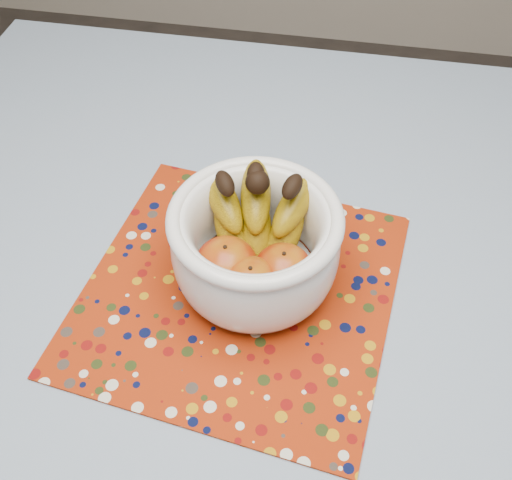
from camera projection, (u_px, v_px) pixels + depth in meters
table at (263, 351)px, 0.86m from camera, size 1.20×1.20×0.75m
tablecloth at (264, 320)px, 0.80m from camera, size 1.32×1.32×0.01m
placemat at (239, 291)px, 0.82m from camera, size 0.46×0.46×0.00m
fruit_bowl at (255, 239)px, 0.77m from camera, size 0.23×0.23×0.17m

